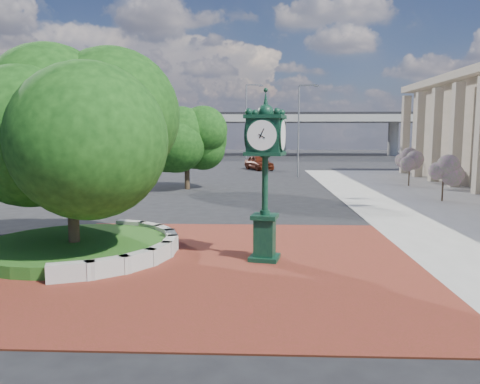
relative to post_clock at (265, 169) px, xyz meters
name	(u,v)px	position (x,y,z in m)	size (l,w,h in m)	color
ground	(224,255)	(-1.32, 0.67, -2.88)	(200.00, 200.00, 0.00)	black
plaza	(222,263)	(-1.32, -0.33, -2.86)	(12.00, 12.00, 0.04)	maroon
planter_wall	(143,246)	(-4.03, 0.67, -2.61)	(2.96, 6.77, 0.54)	#9E9B93
grass_bed	(75,247)	(-6.32, 0.67, -2.68)	(6.10, 6.10, 0.40)	#184A15
overpass	(252,119)	(-1.53, 70.67, 3.66)	(90.00, 12.00, 7.50)	#9E9B93
tree_planter	(70,141)	(-6.32, 0.67, 0.84)	(5.20, 5.20, 6.33)	#38281C
tree_street	(187,144)	(-5.32, 18.67, 0.35)	(4.40, 4.40, 5.45)	#38281C
post_clock	(265,169)	(0.00, 0.00, 0.00)	(1.26, 1.26, 5.25)	black
parked_car	(259,163)	(-0.22, 36.59, -2.09)	(1.87, 4.65, 1.59)	#531B0B
street_lamp_near	(301,124)	(3.51, 28.15, 1.94)	(1.82, 0.61, 8.24)	slate
street_lamp_far	(248,118)	(-1.63, 45.92, 3.03)	(2.27, 0.30, 10.10)	slate
shrub_near	(443,175)	(10.51, 13.20, -1.29)	(1.20, 1.20, 2.20)	#38281C
shrub_mid	(409,165)	(11.07, 21.15, -1.29)	(1.20, 1.20, 2.20)	#38281C
shrub_far	(410,162)	(12.18, 24.63, -1.29)	(1.20, 1.20, 2.20)	#38281C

